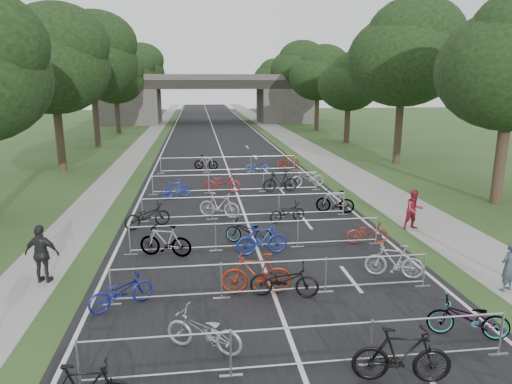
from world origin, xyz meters
TOP-DOWN VIEW (x-y plane):
  - road at (0.00, 50.00)m, footprint 11.00×140.00m
  - sidewalk_right at (8.00, 50.00)m, footprint 3.00×140.00m
  - sidewalk_left at (-7.50, 50.00)m, footprint 2.00×140.00m
  - lane_markings at (0.00, 50.00)m, footprint 0.12×140.00m
  - overpass_bridge at (0.00, 65.00)m, footprint 31.00×8.00m
  - tree_left_1 at (-11.39, 27.93)m, footprint 7.56×7.56m
  - tree_right_1 at (13.11, 27.93)m, footprint 8.18×8.18m
  - tree_left_2 at (-11.39, 39.93)m, footprint 8.40×8.40m
  - tree_right_2 at (13.11, 39.93)m, footprint 6.16×6.16m
  - tree_left_3 at (-11.39, 51.93)m, footprint 6.72×6.72m
  - tree_right_3 at (13.11, 51.93)m, footprint 7.17×7.17m
  - tree_left_4 at (-11.39, 63.93)m, footprint 7.56×7.56m
  - tree_right_4 at (13.11, 63.93)m, footprint 8.18×8.18m
  - tree_left_5 at (-11.39, 75.93)m, footprint 8.40×8.40m
  - tree_right_5 at (13.11, 75.93)m, footprint 6.16×6.16m
  - tree_left_6 at (-11.39, 87.93)m, footprint 6.72×6.72m
  - tree_right_6 at (13.11, 87.93)m, footprint 7.17×7.17m
  - barrier_row_1 at (0.00, 3.60)m, footprint 9.70×0.08m
  - barrier_row_2 at (0.00, 7.20)m, footprint 9.70×0.08m
  - barrier_row_3 at (0.00, 11.00)m, footprint 9.70×0.08m
  - barrier_row_4 at (0.00, 15.00)m, footprint 9.70×0.08m
  - barrier_row_5 at (0.00, 20.00)m, footprint 9.70×0.08m
  - barrier_row_6 at (0.00, 26.00)m, footprint 9.70×0.08m
  - bike_5 at (-2.09, 4.62)m, footprint 2.00×1.46m
  - bike_6 at (1.94, 2.97)m, footprint 2.11×0.94m
  - bike_7 at (4.30, 4.39)m, footprint 2.02×1.29m
  - bike_8 at (-4.30, 7.01)m, footprint 1.91×1.50m
  - bike_9 at (-0.50, 7.39)m, footprint 2.10×0.72m
  - bike_10 at (0.27, 7.08)m, footprint 2.10×1.13m
  - bike_11 at (3.98, 7.96)m, footprint 1.89×1.17m
  - bike_12 at (-3.33, 10.71)m, footprint 1.98×1.06m
  - bike_13 at (-0.25, 11.64)m, footprint 1.95×1.31m
  - bike_14 at (0.09, 10.44)m, footprint 1.97×0.80m
  - bike_15 at (4.30, 11.13)m, footprint 1.68×0.63m
  - bike_16 at (-4.30, 14.14)m, footprint 2.10×1.48m
  - bike_17 at (-1.19, 15.24)m, footprint 2.00×1.27m
  - bike_18 at (1.77, 14.19)m, footprint 1.80×1.03m
  - bike_19 at (4.30, 15.34)m, footprint 1.87×1.11m
  - bike_20 at (-3.31, 19.08)m, footprint 1.72×1.25m
  - bike_21 at (-0.80, 20.09)m, footprint 2.20×1.05m
  - bike_22 at (2.47, 19.82)m, footprint 2.02×0.70m
  - bike_23 at (4.30, 20.85)m, footprint 2.10×0.97m
  - bike_25 at (-1.54, 26.98)m, footprint 1.77×0.89m
  - bike_26 at (1.88, 25.39)m, footprint 1.67×0.60m
  - bike_27 at (4.30, 26.57)m, footprint 1.82×0.92m
  - pedestrian_a at (6.92, 6.63)m, footprint 0.65×0.55m
  - pedestrian_b at (6.84, 12.52)m, footprint 0.88×0.71m
  - pedestrian_c at (-6.93, 9.01)m, footprint 1.15×0.65m

SIDE VIEW (x-z plane):
  - lane_markings at x=0.00m, z-range 0.00..0.00m
  - road at x=0.00m, z-range 0.00..0.01m
  - sidewalk_right at x=8.00m, z-range 0.00..0.01m
  - sidewalk_left at x=-7.50m, z-range 0.00..0.01m
  - bike_15 at x=4.30m, z-range 0.00..0.87m
  - bike_26 at x=1.88m, z-range 0.00..0.88m
  - bike_18 at x=1.77m, z-range 0.00..0.89m
  - bike_8 at x=-4.30m, z-range 0.00..0.97m
  - bike_13 at x=-0.25m, z-range 0.00..0.97m
  - bike_5 at x=-2.09m, z-range 0.00..1.00m
  - bike_7 at x=4.30m, z-range 0.00..1.00m
  - bike_25 at x=-1.54m, z-range 0.00..1.02m
  - bike_20 at x=-3.31m, z-range 0.00..1.02m
  - bike_16 at x=-4.30m, z-range 0.00..1.05m
  - bike_10 at x=0.27m, z-range 0.00..1.05m
  - bike_27 at x=4.30m, z-range 0.00..1.05m
  - bike_23 at x=4.30m, z-range 0.00..1.07m
  - bike_19 at x=4.30m, z-range 0.00..1.09m
  - barrier_row_1 at x=0.00m, z-range 0.00..1.10m
  - barrier_row_2 at x=0.00m, z-range 0.00..1.10m
  - barrier_row_3 at x=0.00m, z-range 0.00..1.10m
  - barrier_row_4 at x=0.00m, z-range 0.00..1.10m
  - barrier_row_5 at x=0.00m, z-range 0.00..1.10m
  - barrier_row_6 at x=0.00m, z-range 0.00..1.10m
  - bike_11 at x=3.98m, z-range 0.00..1.10m
  - bike_21 at x=-0.80m, z-range 0.00..1.11m
  - bike_12 at x=-3.33m, z-range 0.00..1.15m
  - bike_14 at x=0.09m, z-range 0.00..1.15m
  - bike_17 at x=-1.19m, z-range 0.00..1.17m
  - bike_22 at x=2.47m, z-range 0.00..1.19m
  - bike_6 at x=1.94m, z-range 0.00..1.22m
  - bike_9 at x=-0.50m, z-range 0.00..1.24m
  - pedestrian_a at x=6.92m, z-range 0.00..1.52m
  - pedestrian_b at x=6.84m, z-range 0.00..1.68m
  - pedestrian_c at x=-6.93m, z-range 0.00..1.85m
  - overpass_bridge at x=0.00m, z-range 0.01..7.06m
  - tree_right_2 at x=13.11m, z-range 1.25..10.64m
  - tree_right_5 at x=13.11m, z-range 1.25..10.64m
  - tree_left_3 at x=-11.39m, z-range 1.36..11.61m
  - tree_left_6 at x=-11.39m, z-range 1.36..11.61m
  - tree_right_3 at x=13.11m, z-range 1.46..12.39m
  - tree_right_6 at x=13.11m, z-range 1.46..12.39m
  - tree_left_1 at x=-11.39m, z-range 1.54..13.07m
  - tree_left_4 at x=-11.39m, z-range 1.54..13.07m
  - tree_right_1 at x=13.11m, z-range 1.67..14.13m
  - tree_right_4 at x=13.11m, z-range 1.67..14.13m
  - tree_left_2 at x=-11.39m, z-range 1.71..14.52m
  - tree_left_5 at x=-11.39m, z-range 1.71..14.52m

